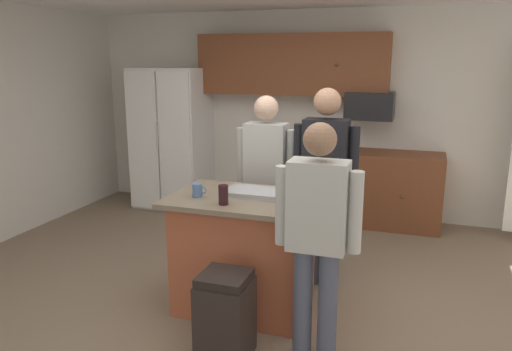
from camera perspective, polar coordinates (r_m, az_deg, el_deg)
name	(u,v)px	position (r m, az deg, el deg)	size (l,w,h in m)	color
floor	(254,305)	(4.30, -0.20, -14.59)	(7.04, 7.04, 0.00)	#7F6B56
back_wall	(325,114)	(6.55, 7.84, 6.98)	(6.40, 0.10, 2.60)	silver
cabinet_run_upper	(291,64)	(6.40, 4.07, 12.54)	(2.40, 0.38, 0.75)	brown
cabinet_run_lower	(365,187)	(6.30, 12.39, -1.33)	(1.80, 0.63, 0.90)	brown
refrigerator	(172,138)	(6.88, -9.59, 4.20)	(0.93, 0.76, 1.88)	white
microwave_over_range	(370,106)	(6.15, 12.88, 7.77)	(0.56, 0.40, 0.32)	black
kitchen_island	(244,252)	(4.08, -1.37, -8.74)	(1.15, 0.83, 0.95)	#AD5638
person_guest_right	(317,228)	(3.28, 7.02, -6.00)	(0.57, 0.22, 1.62)	#4C5166
person_guest_left	(266,172)	(4.64, 1.14, 0.36)	(0.57, 0.22, 1.68)	#4C5166
person_guest_by_door	(325,174)	(4.37, 7.89, 0.18)	(0.57, 0.23, 1.77)	#383842
mug_ceramic_white	(198,190)	(3.92, -6.70, -1.69)	(0.12, 0.08, 0.11)	#4C6B99
glass_dark_ale	(284,194)	(3.75, 3.26, -2.16)	(0.07, 0.07, 0.13)	black
glass_pilsner	(223,195)	(3.70, -3.75, -2.22)	(0.07, 0.07, 0.15)	black
serving_tray	(254,192)	(3.96, -0.25, -1.93)	(0.44, 0.30, 0.04)	#B7B7BC
trash_bin	(225,316)	(3.53, -3.54, -15.71)	(0.34, 0.34, 0.61)	black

